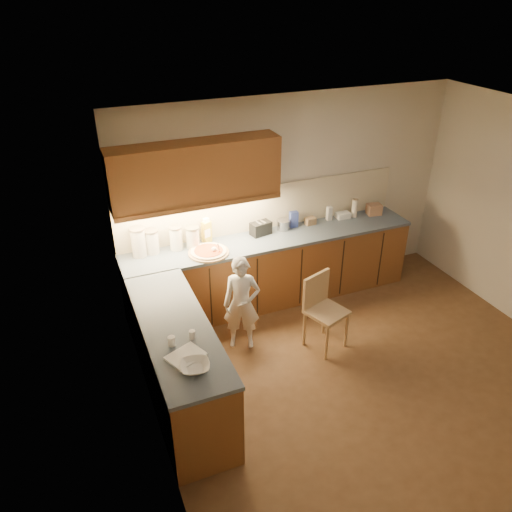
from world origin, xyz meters
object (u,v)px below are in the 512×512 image
pizza_on_board (209,252)px  toaster (261,228)px  wooden_chair (322,306)px  oil_jug (207,231)px  child (242,304)px

pizza_on_board → toaster: pizza_on_board is taller
wooden_chair → toaster: bearing=82.7°
oil_jug → toaster: (0.69, -0.06, -0.06)m
pizza_on_board → wooden_chair: bearing=-43.4°
child → pizza_on_board: bearing=127.1°
pizza_on_board → wooden_chair: (1.02, -0.96, -0.43)m
pizza_on_board → toaster: 0.80m
oil_jug → toaster: 0.70m
wooden_chair → toaster: toaster is taller
child → toaster: (0.60, 0.87, 0.43)m
child → wooden_chair: bearing=2.2°
wooden_chair → oil_jug: (-0.95, 1.25, 0.55)m
pizza_on_board → oil_jug: bearing=76.4°
child → wooden_chair: child is taller
child → oil_jug: 1.06m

